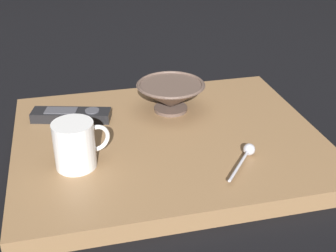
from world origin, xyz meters
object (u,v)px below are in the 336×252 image
Objects in this scene: teaspoon at (247,153)px; cereal_bowl at (171,95)px; coffee_mug at (75,145)px; tv_remote_near at (71,115)px.

cereal_bowl is at bearing 111.77° from teaspoon.
coffee_mug is 0.34m from teaspoon.
cereal_bowl reaches higher than teaspoon.
cereal_bowl is at bearing -1.11° from tv_remote_near.
tv_remote_near is (-0.34, 0.25, -0.00)m from teaspoon.
tv_remote_near reaches higher than teaspoon.
teaspoon is at bearing -36.73° from tv_remote_near.
tv_remote_near is (-0.24, 0.00, -0.03)m from cereal_bowl.
teaspoon is 0.42m from tv_remote_near.
tv_remote_near is at bearing 178.89° from cereal_bowl.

